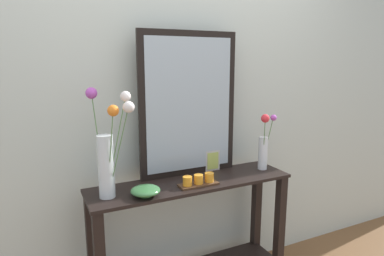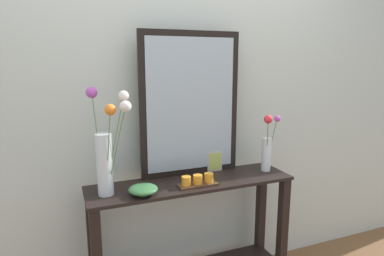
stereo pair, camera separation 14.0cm
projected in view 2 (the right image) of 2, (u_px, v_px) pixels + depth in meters
wall_back at (176, 96)px, 2.26m from camera, size 6.40×0.08×2.70m
console_table at (192, 232)px, 2.16m from camera, size 1.29×0.34×0.85m
mirror_leaning at (190, 105)px, 2.15m from camera, size 0.67×0.03×0.92m
tall_vase_left at (106, 150)px, 1.83m from camera, size 0.21×0.29×0.60m
vase_right at (267, 147)px, 2.26m from camera, size 0.15×0.11×0.40m
candle_tray at (198, 181)px, 2.02m from camera, size 0.24×0.09×0.07m
picture_frame_small at (215, 161)px, 2.28m from camera, size 0.11×0.01×0.14m
decorative_bowl at (143, 189)px, 1.88m from camera, size 0.17×0.17×0.06m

